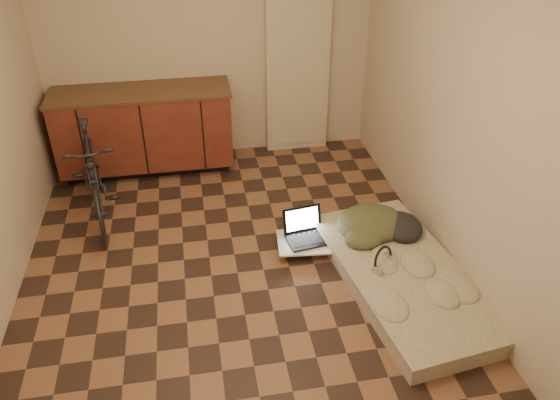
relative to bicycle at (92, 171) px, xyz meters
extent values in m
cube|color=brown|center=(1.20, -0.84, -0.49)|extent=(3.50, 4.00, 0.00)
cube|color=beige|center=(1.20, 1.16, 0.81)|extent=(3.50, 0.00, 2.60)
cube|color=beige|center=(1.20, -2.84, 0.81)|extent=(3.50, 0.00, 2.60)
cube|color=beige|center=(2.95, -0.84, 0.81)|extent=(0.00, 4.00, 2.60)
cube|color=black|center=(0.45, 0.90, -0.44)|extent=(1.70, 0.48, 0.10)
cube|color=#572118|center=(0.45, 0.86, 0.00)|extent=(1.80, 0.60, 0.78)
cube|color=#53361E|center=(0.45, 0.86, 0.41)|extent=(1.84, 0.62, 0.03)
cube|color=beige|center=(2.15, 1.10, 0.36)|extent=(0.70, 0.10, 1.70)
imported|color=black|center=(0.00, 0.00, 0.00)|extent=(0.70, 1.57, 0.98)
cube|color=#B8AA93|center=(2.50, -1.47, -0.43)|extent=(1.11, 1.95, 0.12)
cube|color=beige|center=(2.50, -1.47, -0.35)|extent=(1.13, 1.97, 0.04)
cube|color=brown|center=(1.59, -1.02, -0.45)|extent=(0.03, 0.03, 0.08)
cube|color=brown|center=(1.63, -0.71, -0.45)|extent=(0.03, 0.03, 0.08)
cube|color=brown|center=(2.12, -1.08, -0.45)|extent=(0.03, 0.03, 0.08)
cube|color=brown|center=(2.15, -0.76, -0.45)|extent=(0.03, 0.03, 0.08)
cube|color=white|center=(1.87, -0.89, -0.40)|extent=(0.62, 0.43, 0.02)
cube|color=black|center=(1.84, -0.89, -0.38)|extent=(0.38, 0.30, 0.02)
cube|color=black|center=(1.82, -0.73, -0.26)|extent=(0.36, 0.12, 0.23)
cube|color=white|center=(1.82, -0.73, -0.26)|extent=(0.30, 0.09, 0.18)
ellipsoid|color=white|center=(2.09, -0.93, -0.37)|extent=(0.10, 0.12, 0.03)
camera|label=1|loc=(0.93, -4.61, 2.47)|focal=35.00mm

